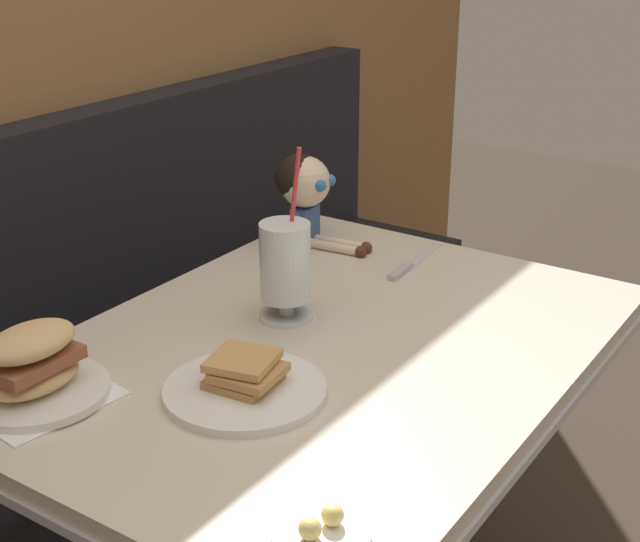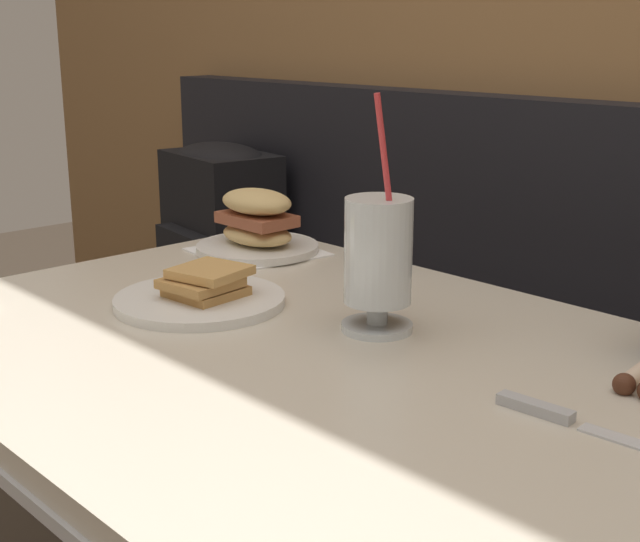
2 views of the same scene
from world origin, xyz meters
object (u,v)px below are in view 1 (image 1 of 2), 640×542
at_px(toast_plate, 245,385).
at_px(butter_knife, 407,267).
at_px(milkshake_glass, 285,267).
at_px(sandwich_plate, 34,370).
at_px(butter_saucer, 321,532).
at_px(seated_doll, 305,187).

height_order(toast_plate, butter_knife, toast_plate).
bearing_deg(milkshake_glass, butter_knife, -11.64).
relative_size(milkshake_glass, sandwich_plate, 1.41).
xyz_separation_m(toast_plate, butter_saucer, (-0.22, -0.28, -0.01)).
relative_size(butter_saucer, seated_doll, 0.54).
bearing_deg(sandwich_plate, butter_saucer, -93.48).
bearing_deg(toast_plate, butter_knife, 3.77).
bearing_deg(sandwich_plate, milkshake_glass, -19.00).
distance_m(sandwich_plate, butter_knife, 0.79).
height_order(butter_knife, seated_doll, seated_doll).
bearing_deg(toast_plate, seated_doll, 26.69).
bearing_deg(seated_doll, butter_saucer, -144.14).
distance_m(butter_saucer, seated_doll, 0.99).
bearing_deg(seated_doll, toast_plate, -153.31).
bearing_deg(milkshake_glass, toast_plate, -157.27).
relative_size(milkshake_glass, seated_doll, 1.41).
bearing_deg(sandwich_plate, seated_doll, 2.78).
relative_size(sandwich_plate, seated_doll, 1.00).
height_order(toast_plate, sandwich_plate, sandwich_plate).
height_order(butter_saucer, seated_doll, seated_doll).
xyz_separation_m(sandwich_plate, seated_doll, (0.77, 0.04, 0.08)).
height_order(sandwich_plate, seated_doll, seated_doll).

